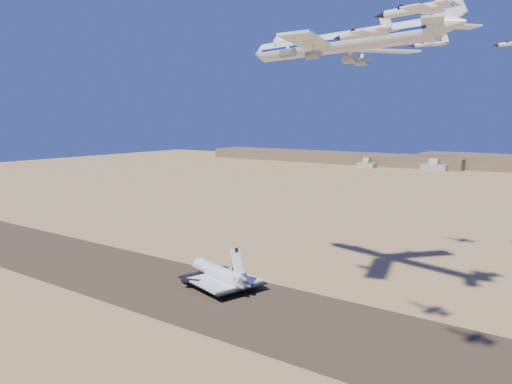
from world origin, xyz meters
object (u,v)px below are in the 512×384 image
Objects in this scene: crew_a at (211,291)px; chase_jet_b at (416,9)px; shuttle at (219,274)px; crew_c at (216,296)px; chase_jet_c at (430,44)px; chase_jet_a at (363,33)px; crew_b at (211,293)px; carrier_747 at (332,43)px.

crew_a is 0.12× the size of chase_jet_b.
shuttle reaches higher than crew_c.
chase_jet_c reaches higher than crew_c.
crew_c is at bearing 176.20° from chase_jet_a.
crew_a reaches higher than crew_b.
crew_a is 1.64m from crew_b.
carrier_747 is 94.79m from crew_c.
chase_jet_a is (68.56, -28.62, 80.25)m from crew_a.
chase_jet_c is (51.91, 71.21, 90.67)m from crew_b.
crew_c is at bearing -39.51° from shuttle.
chase_jet_b reaches higher than crew_b.
carrier_747 reaches higher than shuttle.
chase_jet_a is at bearing -75.44° from chase_jet_c.
crew_b is 3.28m from crew_c.
shuttle is 22.93× the size of crew_c.
crew_c is at bearing 166.25° from chase_jet_b.
chase_jet_b is (16.12, -14.99, 0.45)m from chase_jet_a.
chase_jet_b is at bearing -24.65° from chase_jet_a.
chase_jet_c is at bearing 118.97° from chase_jet_b.
shuttle is at bearing 162.85° from chase_jet_b.
crew_a is 109.36m from chase_jet_a.
crew_a reaches higher than crew_c.
carrier_747 is at bearing -56.81° from crew_a.
crew_c is (-32.79, -21.14, -86.39)m from carrier_747.
chase_jet_c is at bearing -30.85° from crew_a.
chase_jet_a is (67.65, -27.25, 80.31)m from crew_b.
crew_c is 106.39m from chase_jet_a.
chase_jet_a reaches higher than crew_a.
crew_b is (-35.89, -20.07, -86.29)m from carrier_747.
carrier_747 reaches higher than crew_b.
chase_jet_b is at bearing -68.84° from chase_jet_c.
chase_jet_c is (56.17, 61.73, 86.82)m from shuttle.
chase_jet_c is (16.02, 51.14, 4.38)m from carrier_747.
chase_jet_b is at bearing -14.85° from shuttle.
crew_c is 0.10× the size of chase_jet_b.
crew_c is at bearing -134.01° from carrier_747.
chase_jet_a is at bearing -42.94° from carrier_747.
crew_a is at bearing 14.72° from crew_c.
crew_a is at bearing -121.63° from chase_jet_c.
carrier_747 is 5.25× the size of chase_jet_c.
shuttle is 20.48× the size of crew_b.
shuttle is 2.33× the size of chase_jet_b.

